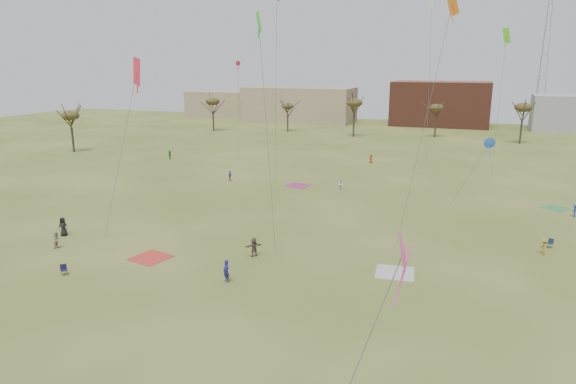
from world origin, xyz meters
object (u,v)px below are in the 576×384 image
(radio_tower, at_px, (544,54))
(flyer_near_right, at_px, (226,271))
(camp_chair_right, at_px, (549,245))
(camp_chair_left, at_px, (64,272))

(radio_tower, bearing_deg, flyer_near_right, -104.79)
(flyer_near_right, distance_m, camp_chair_right, 30.16)
(camp_chair_left, height_order, radio_tower, radio_tower)
(camp_chair_left, bearing_deg, flyer_near_right, -36.00)
(flyer_near_right, xyz_separation_m, camp_chair_right, (24.62, 17.42, -0.65))
(flyer_near_right, height_order, camp_chair_right, flyer_near_right)
(flyer_near_right, xyz_separation_m, camp_chair_left, (-12.95, -3.41, -0.65))
(camp_chair_left, distance_m, radio_tower, 133.96)
(camp_chair_left, bearing_deg, radio_tower, 19.44)
(camp_chair_left, relative_size, radio_tower, 0.02)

